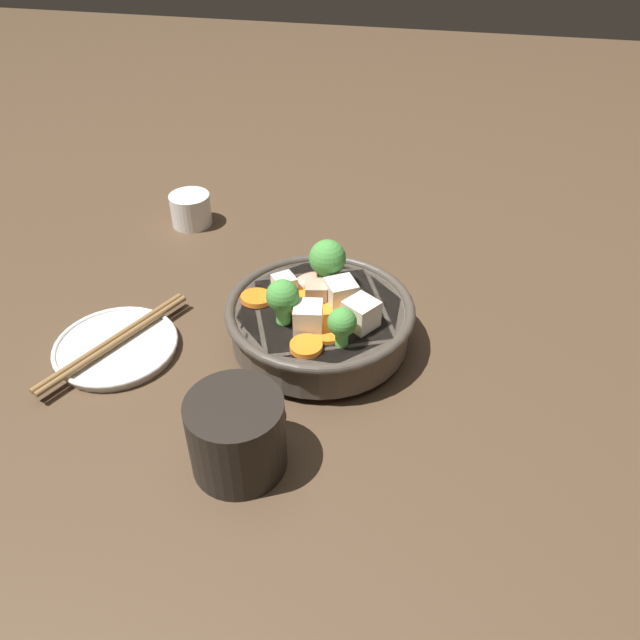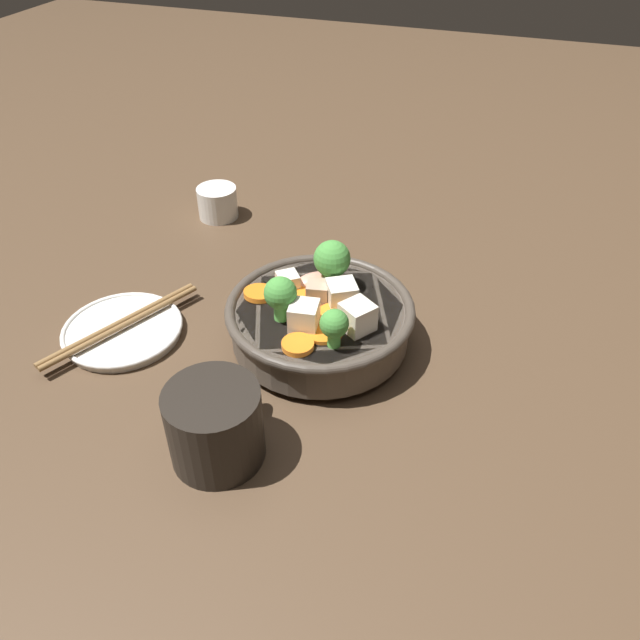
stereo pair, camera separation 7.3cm
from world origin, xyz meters
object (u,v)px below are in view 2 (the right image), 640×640
stirfry_bowl (320,317)px  chopsticks_pair (121,324)px  tea_cup (218,202)px  side_saucer (123,330)px  dark_mug (216,424)px

stirfry_bowl → chopsticks_pair: 0.24m
stirfry_bowl → tea_cup: 0.35m
side_saucer → stirfry_bowl: bearing=-75.0°
side_saucer → chopsticks_pair: chopsticks_pair is taller
side_saucer → dark_mug: (-0.13, -0.19, 0.03)m
tea_cup → stirfry_bowl: bearing=-133.6°
stirfry_bowl → tea_cup: stirfry_bowl is taller
stirfry_bowl → side_saucer: 0.24m
dark_mug → chopsticks_pair: size_ratio=0.57×
stirfry_bowl → side_saucer: bearing=105.0°
chopsticks_pair → tea_cup: bearing=3.9°
stirfry_bowl → dark_mug: size_ratio=1.90×
side_saucer → tea_cup: bearing=3.9°
tea_cup → chopsticks_pair: 0.31m
side_saucer → dark_mug: 0.23m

